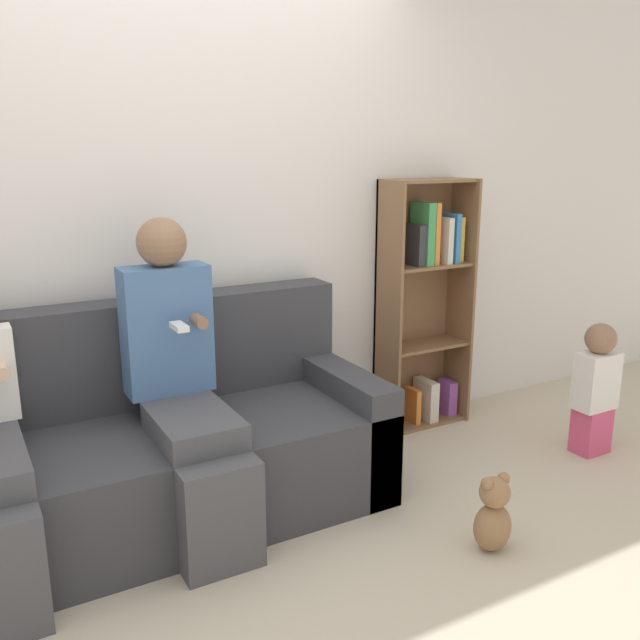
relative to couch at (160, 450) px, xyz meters
name	(u,v)px	position (x,y,z in m)	size (l,w,h in m)	color
ground_plane	(264,557)	(0.26, -0.53, -0.32)	(14.00, 14.00, 0.00)	beige
back_wall	(174,220)	(0.26, 0.44, 0.96)	(10.00, 0.06, 2.55)	silver
couch	(160,450)	(0.00, 0.00, 0.00)	(1.97, 0.84, 0.94)	#38383D
adult_seated	(183,375)	(0.08, -0.12, 0.37)	(0.38, 0.77, 1.33)	#47474C
toddler_standing	(596,387)	(2.22, -0.50, 0.06)	(0.23, 0.16, 0.72)	#DB4C75
bookshelf	(424,299)	(1.69, 0.31, 0.44)	(0.54, 0.26, 1.45)	brown
teddy_bear	(493,515)	(1.10, -0.94, -0.16)	(0.17, 0.14, 0.34)	#936B47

